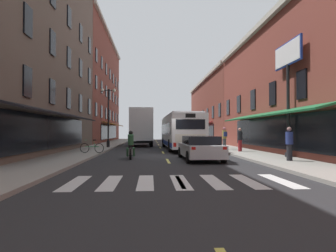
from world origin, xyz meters
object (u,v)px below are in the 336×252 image
at_px(bicycle_near, 92,148).
at_px(street_lamp_twin, 108,115).
at_px(transit_bus, 180,131).
at_px(pedestrian_near, 224,138).
at_px(billboard_sign, 288,68).
at_px(pedestrian_far, 202,137).
at_px(sedan_near, 143,138).
at_px(motorcycle_rider, 131,147).
at_px(box_truck, 141,128).
at_px(pedestrian_rear, 240,139).
at_px(pedestrian_mid, 289,143).
at_px(sedan_mid, 200,148).

height_order(bicycle_near, street_lamp_twin, street_lamp_twin).
distance_m(transit_bus, pedestrian_near, 4.37).
relative_size(transit_bus, bicycle_near, 7.24).
bearing_deg(street_lamp_twin, pedestrian_near, -22.86).
relative_size(billboard_sign, pedestrian_near, 3.68).
height_order(billboard_sign, pedestrian_far, billboard_sign).
distance_m(sedan_near, motorcycle_rider, 24.90).
bearing_deg(pedestrian_near, box_truck, 122.76).
distance_m(bicycle_near, pedestrian_far, 17.62).
xyz_separation_m(billboard_sign, pedestrian_far, (-1.79, 18.16, -4.36)).
xyz_separation_m(pedestrian_near, pedestrian_rear, (0.60, -2.22, -0.08)).
relative_size(sedan_near, pedestrian_far, 2.78).
relative_size(pedestrian_far, street_lamp_twin, 0.28).
bearing_deg(billboard_sign, pedestrian_rear, 106.27).
xyz_separation_m(box_truck, pedestrian_near, (7.10, -8.52, -0.94)).
relative_size(transit_bus, pedestrian_far, 7.80).
bearing_deg(pedestrian_mid, pedestrian_near, -35.34).
height_order(pedestrian_rear, street_lamp_twin, street_lamp_twin).
relative_size(transit_bus, sedan_near, 2.81).
distance_m(transit_bus, pedestrian_mid, 12.62).
relative_size(billboard_sign, transit_bus, 0.55).
relative_size(motorcycle_rider, pedestrian_rear, 1.19).
xyz_separation_m(sedan_mid, bicycle_near, (-6.81, 4.05, -0.20)).
bearing_deg(bicycle_near, pedestrian_mid, -28.54).
xyz_separation_m(motorcycle_rider, pedestrian_mid, (8.17, -3.10, 0.30)).
height_order(pedestrian_far, pedestrian_rear, pedestrian_rear).
relative_size(sedan_mid, street_lamp_twin, 0.88).
xyz_separation_m(bicycle_near, pedestrian_near, (10.05, 3.13, 0.61)).
relative_size(box_truck, sedan_near, 1.67).
bearing_deg(box_truck, motorcycle_rider, -90.41).
relative_size(bicycle_near, pedestrian_mid, 1.00).
distance_m(box_truck, street_lamp_twin, 5.32).
bearing_deg(transit_bus, sedan_mid, -89.11).
distance_m(bicycle_near, pedestrian_rear, 10.70).
bearing_deg(transit_bus, motorcycle_rider, -113.57).
distance_m(billboard_sign, pedestrian_rear, 6.52).
bearing_deg(box_truck, sedan_mid, -76.20).
bearing_deg(billboard_sign, motorcycle_rider, 174.16).
xyz_separation_m(box_truck, street_lamp_twin, (-2.91, -4.30, 1.14)).
height_order(billboard_sign, sedan_near, billboard_sign).
xyz_separation_m(sedan_mid, pedestrian_mid, (4.21, -1.95, 0.32)).
xyz_separation_m(motorcycle_rider, pedestrian_rear, (7.79, 3.80, 0.33)).
bearing_deg(pedestrian_rear, pedestrian_near, -64.59).
bearing_deg(sedan_mid, pedestrian_far, 79.43).
bearing_deg(sedan_mid, billboard_sign, 2.39).
distance_m(billboard_sign, box_truck, 18.23).
distance_m(sedan_mid, motorcycle_rider, 4.13).
bearing_deg(sedan_mid, pedestrian_mid, -24.80).
relative_size(billboard_sign, pedestrian_mid, 3.94).
bearing_deg(pedestrian_near, billboard_sign, -81.15).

